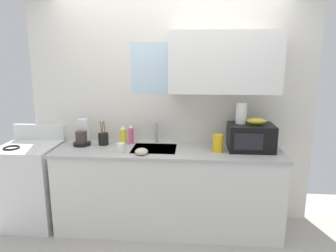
{
  "coord_description": "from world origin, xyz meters",
  "views": [
    {
      "loc": [
        0.24,
        -3.07,
        1.84
      ],
      "look_at": [
        0.0,
        0.0,
        1.15
      ],
      "focal_mm": 32.83,
      "sensor_mm": 36.0,
      "label": 1
    }
  ],
  "objects": [
    {
      "name": "mug_white",
      "position": [
        -0.47,
        -0.14,
        0.95
      ],
      "size": [
        0.08,
        0.08,
        0.09
      ],
      "primitive_type": "cylinder",
      "color": "white",
      "rests_on": "counter_unit"
    },
    {
      "name": "small_bowl",
      "position": [
        -0.25,
        -0.2,
        0.93
      ],
      "size": [
        0.13,
        0.13,
        0.06
      ],
      "primitive_type": "ellipsoid",
      "color": "beige",
      "rests_on": "counter_unit"
    },
    {
      "name": "stove_range",
      "position": [
        -1.53,
        0.0,
        0.46
      ],
      "size": [
        0.6,
        0.6,
        1.08
      ],
      "color": "white",
      "rests_on": "ground"
    },
    {
      "name": "dish_soap_bottle_pink",
      "position": [
        -0.43,
        0.19,
        1.0
      ],
      "size": [
        0.06,
        0.06,
        0.21
      ],
      "color": "#E55999",
      "rests_on": "counter_unit"
    },
    {
      "name": "sink_faucet",
      "position": [
        -0.15,
        0.24,
        1.01
      ],
      "size": [
        0.03,
        0.03,
        0.23
      ],
      "primitive_type": "cylinder",
      "color": "#B2B5BA",
      "rests_on": "counter_unit"
    },
    {
      "name": "microwave",
      "position": [
        0.85,
        0.05,
        1.04
      ],
      "size": [
        0.46,
        0.35,
        0.27
      ],
      "color": "black",
      "rests_on": "counter_unit"
    },
    {
      "name": "counter_unit",
      "position": [
        -0.0,
        0.0,
        0.46
      ],
      "size": [
        2.37,
        0.63,
        0.9
      ],
      "color": "white",
      "rests_on": "ground"
    },
    {
      "name": "paper_towel_roll",
      "position": [
        0.75,
        0.1,
        1.28
      ],
      "size": [
        0.11,
        0.11,
        0.22
      ],
      "primitive_type": "cylinder",
      "color": "white",
      "rests_on": "microwave"
    },
    {
      "name": "cereal_canister",
      "position": [
        0.51,
        -0.05,
        0.99
      ],
      "size": [
        0.1,
        0.1,
        0.18
      ],
      "primitive_type": "cylinder",
      "color": "gold",
      "rests_on": "counter_unit"
    },
    {
      "name": "utensil_crock",
      "position": [
        -0.72,
        0.12,
        0.97
      ],
      "size": [
        0.11,
        0.11,
        0.27
      ],
      "color": "black",
      "rests_on": "counter_unit"
    },
    {
      "name": "coffee_maker",
      "position": [
        -0.95,
        0.11,
        1.0
      ],
      "size": [
        0.19,
        0.21,
        0.28
      ],
      "color": "black",
      "rests_on": "counter_unit"
    },
    {
      "name": "banana_bunch",
      "position": [
        0.9,
        0.05,
        1.2
      ],
      "size": [
        0.2,
        0.11,
        0.07
      ],
      "primitive_type": "ellipsoid",
      "color": "gold",
      "rests_on": "microwave"
    },
    {
      "name": "kitchen_wall_assembly",
      "position": [
        0.12,
        0.3,
        1.37
      ],
      "size": [
        3.14,
        0.42,
        2.5
      ],
      "color": "silver",
      "rests_on": "ground"
    },
    {
      "name": "dish_soap_bottle_yellow",
      "position": [
        -0.51,
        0.16,
        1.0
      ],
      "size": [
        0.07,
        0.07,
        0.21
      ],
      "color": "yellow",
      "rests_on": "counter_unit"
    }
  ]
}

